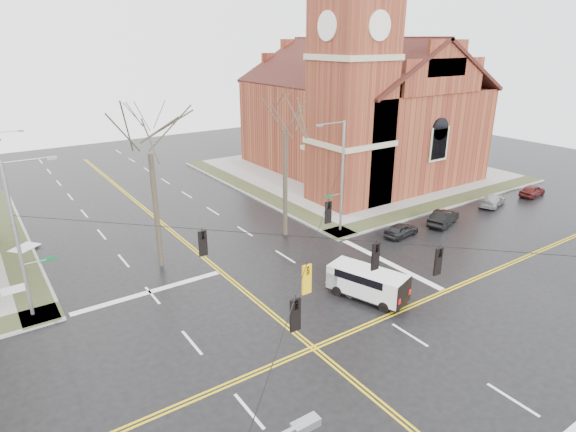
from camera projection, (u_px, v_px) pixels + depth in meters
ground at (313, 348)px, 24.84m from camera, size 120.00×120.00×0.00m
sidewalks at (313, 347)px, 24.82m from camera, size 80.00×80.00×0.17m
road_markings at (313, 348)px, 24.84m from camera, size 100.00×100.00×0.01m
church at (357, 101)px, 54.21m from camera, size 24.28×27.48×27.50m
signal_pole_ne at (341, 174)px, 38.02m from camera, size 2.75×0.22×9.00m
signal_pole_nw at (20, 237)px, 26.03m from camera, size 2.75×0.22×9.00m
span_wires at (316, 238)px, 22.69m from camera, size 23.02×23.02×0.03m
traffic_signals at (324, 257)px, 22.43m from camera, size 8.21×8.26×1.30m
streetlight_north_a at (4, 176)px, 39.33m from camera, size 2.30×0.20×8.00m
cargo_van at (364, 281)px, 29.41m from camera, size 3.35×5.20×1.86m
parked_car_a at (401, 230)px, 38.68m from camera, size 3.42×1.68×1.12m
parked_car_b at (443, 217)px, 41.05m from camera, size 4.23×2.57×1.31m
parked_car_c at (492, 200)px, 45.78m from camera, size 4.18×2.59×1.13m
parked_car_d at (532, 190)px, 48.54m from camera, size 3.64×1.78×1.20m
tree_nw_near at (149, 146)px, 30.73m from camera, size 4.00×4.00×11.87m
tree_ne at (285, 125)px, 35.77m from camera, size 4.00×4.00×12.38m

